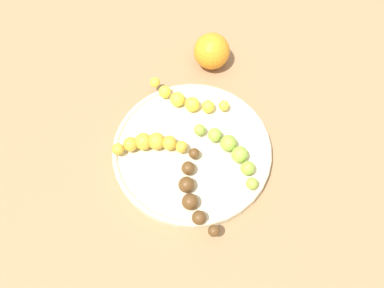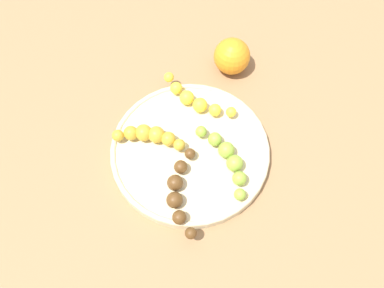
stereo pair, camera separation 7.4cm
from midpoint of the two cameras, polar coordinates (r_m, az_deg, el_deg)
ground_plane at (r=0.78m, az=-2.73°, el=-1.58°), size 2.40×2.40×0.00m
fruit_bowl at (r=0.77m, az=-2.77°, el=-1.17°), size 0.30×0.30×0.02m
banana_overripe at (r=0.71m, az=-2.94°, el=-7.07°), size 0.05×0.17×0.03m
banana_green at (r=0.74m, az=2.72°, el=-1.21°), size 0.09×0.15×0.03m
banana_yellow at (r=0.80m, az=-3.52°, el=6.02°), size 0.14×0.10×0.03m
banana_spotted at (r=0.75m, az=-8.72°, el=-0.15°), size 0.14×0.05×0.03m
orange_fruit at (r=0.87m, az=0.28°, el=12.67°), size 0.08×0.08×0.08m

